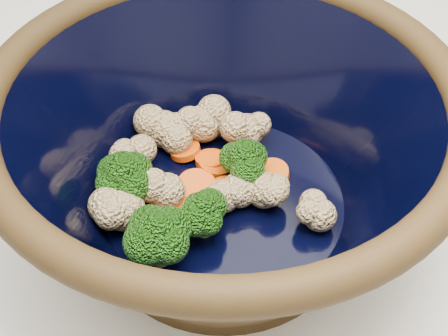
{
  "coord_description": "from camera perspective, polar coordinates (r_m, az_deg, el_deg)",
  "views": [
    {
      "loc": [
        -0.25,
        -0.25,
        1.31
      ],
      "look_at": [
        -0.04,
        0.01,
        0.97
      ],
      "focal_mm": 50.0,
      "sensor_mm": 36.0,
      "label": 1
    }
  ],
  "objects": [
    {
      "name": "vegetable_pile",
      "position": [
        0.49,
        -3.38,
        -0.82
      ],
      "size": [
        0.17,
        0.18,
        0.05
      ],
      "color": "#608442",
      "rests_on": "mixing_bowl"
    },
    {
      "name": "mixing_bowl",
      "position": [
        0.47,
        -0.0,
        1.27
      ],
      "size": [
        0.41,
        0.41,
        0.15
      ],
      "rotation": [
        0.0,
        0.0,
        0.27
      ],
      "color": "black",
      "rests_on": "counter"
    }
  ]
}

